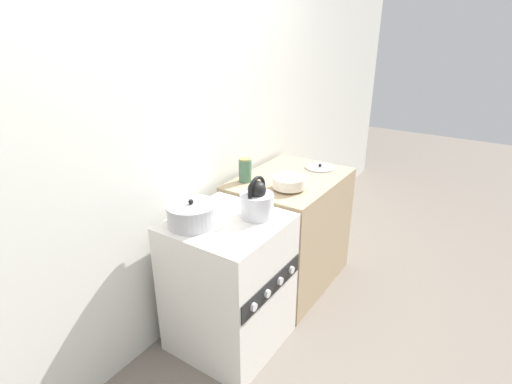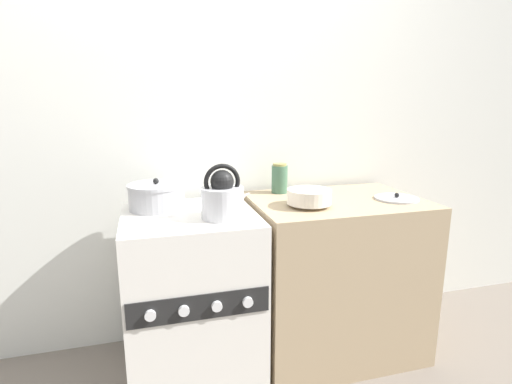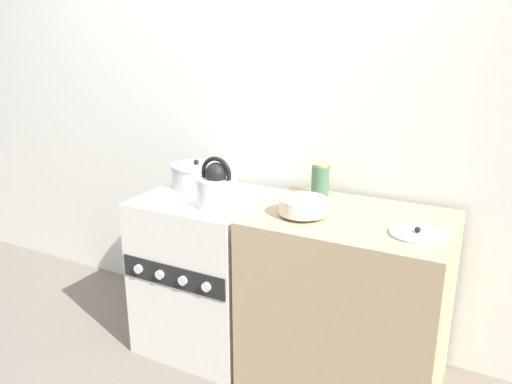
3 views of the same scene
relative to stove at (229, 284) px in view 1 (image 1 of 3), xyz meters
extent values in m
plane|color=#70665B|center=(0.00, -0.29, -0.41)|extent=(12.00, 12.00, 0.00)
cube|color=silver|center=(0.00, 0.40, 0.84)|extent=(7.00, 0.06, 2.50)
cube|color=silver|center=(0.00, 0.00, 0.00)|extent=(0.60, 0.59, 0.82)
cube|color=black|center=(0.00, -0.30, 0.10)|extent=(0.58, 0.01, 0.11)
cylinder|color=silver|center=(-0.20, -0.31, 0.10)|extent=(0.04, 0.02, 0.04)
cylinder|color=silver|center=(-0.07, -0.31, 0.10)|extent=(0.04, 0.02, 0.04)
cylinder|color=silver|center=(0.07, -0.31, 0.10)|extent=(0.04, 0.02, 0.04)
cylinder|color=silver|center=(0.20, -0.31, 0.10)|extent=(0.04, 0.02, 0.04)
cube|color=tan|center=(0.76, 0.02, 0.01)|extent=(0.86, 0.63, 0.84)
cylinder|color=silver|center=(0.14, -0.11, 0.48)|extent=(0.19, 0.19, 0.14)
sphere|color=black|center=(0.14, -0.11, 0.57)|extent=(0.10, 0.10, 0.10)
torus|color=black|center=(0.14, -0.11, 0.57)|extent=(0.16, 0.02, 0.16)
cone|color=silver|center=(0.22, -0.11, 0.50)|extent=(0.09, 0.04, 0.07)
cylinder|color=#B2B2B7|center=(-0.14, 0.13, 0.47)|extent=(0.26, 0.26, 0.11)
cylinder|color=#B2B2B7|center=(-0.14, 0.13, 0.53)|extent=(0.27, 0.27, 0.01)
sphere|color=black|center=(-0.14, 0.13, 0.55)|extent=(0.03, 0.03, 0.03)
cylinder|color=beige|center=(0.56, -0.07, 0.43)|extent=(0.10, 0.10, 0.01)
cylinder|color=beige|center=(0.56, -0.07, 0.47)|extent=(0.21, 0.21, 0.07)
cylinder|color=#3F664C|center=(0.52, 0.24, 0.50)|extent=(0.09, 0.09, 0.15)
cylinder|color=#998C4C|center=(0.52, 0.24, 0.58)|extent=(0.07, 0.07, 0.01)
cylinder|color=#B2B2B7|center=(1.05, -0.07, 0.43)|extent=(0.22, 0.22, 0.01)
sphere|color=black|center=(1.05, -0.07, 0.45)|extent=(0.02, 0.02, 0.02)
camera|label=1|loc=(-1.54, -1.21, 1.41)|focal=28.00mm
camera|label=2|loc=(-0.18, -1.77, 0.91)|focal=28.00mm
camera|label=3|loc=(1.34, -1.99, 1.17)|focal=35.00mm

